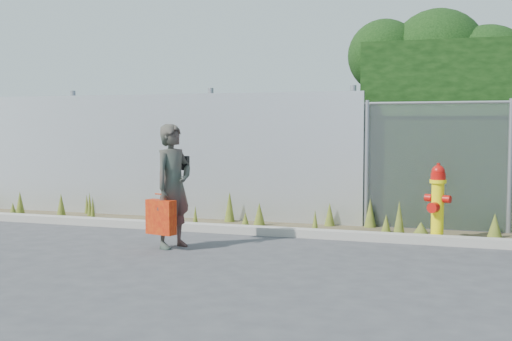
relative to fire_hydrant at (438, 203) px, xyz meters
The scene contains 8 objects.
ground 3.08m from the fire_hydrant, 136.38° to the right, with size 80.00×80.00×0.00m, color #39393B.
curb 2.27m from the fire_hydrant, behind, with size 16.00×0.22×0.12m, color gray.
weed_strip 2.06m from the fire_hydrant, 168.95° to the left, with size 16.00×1.29×0.55m.
corrugated_fence 5.55m from the fire_hydrant, behind, with size 8.50×0.21×2.30m.
fire_hydrant is the anchor object (origin of this frame).
woman 3.75m from the fire_hydrant, 154.17° to the right, with size 0.61×0.40×1.67m, color #0E5947.
red_tote_bag 3.90m from the fire_hydrant, 152.19° to the right, with size 0.41×0.15×0.54m.
black_shoulder_bag 3.70m from the fire_hydrant, 157.99° to the right, with size 0.26×0.11×0.19m.
Camera 1 is at (2.57, -7.33, 1.65)m, focal length 45.00 mm.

